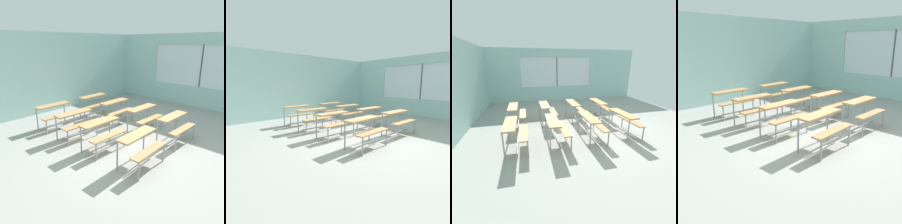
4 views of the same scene
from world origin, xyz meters
TOP-DOWN VIEW (x-y plane):
  - ground at (0.00, 0.00)m, footprint 10.00×9.00m
  - wall_back at (0.00, 4.50)m, footprint 10.00×0.12m
  - wall_right at (5.00, -0.13)m, footprint 0.12×9.00m
  - desk_bench_r0c0 at (-0.45, -0.56)m, footprint 1.12×0.64m
  - desk_bench_r0c1 at (1.19, -0.51)m, footprint 1.11×0.60m
  - desk_bench_r1c0 at (-0.49, 0.60)m, footprint 1.10×0.59m
  - desk_bench_r1c1 at (1.24, 0.56)m, footprint 1.11×0.61m
  - desk_bench_r2c0 at (-0.50, 1.67)m, footprint 1.12×0.62m
  - desk_bench_r2c1 at (1.20, 1.68)m, footprint 1.10×0.60m
  - desk_bench_r3c0 at (-0.49, 2.78)m, footprint 1.11×0.60m
  - desk_bench_r3c1 at (1.22, 2.80)m, footprint 1.10×0.59m

SIDE VIEW (x-z plane):
  - ground at x=0.00m, z-range -0.05..0.00m
  - desk_bench_r0c0 at x=-0.45m, z-range 0.19..0.93m
  - desk_bench_r0c1 at x=1.19m, z-range 0.19..0.93m
  - desk_bench_r1c0 at x=-0.49m, z-range 0.19..0.93m
  - desk_bench_r1c1 at x=1.24m, z-range 0.19..0.93m
  - desk_bench_r2c0 at x=-0.50m, z-range 0.19..0.93m
  - desk_bench_r2c1 at x=1.20m, z-range 0.19..0.93m
  - desk_bench_r3c0 at x=-0.49m, z-range 0.19..0.93m
  - desk_bench_r3c1 at x=1.22m, z-range 0.19..0.93m
  - wall_right at x=5.00m, z-range -0.05..2.95m
  - wall_back at x=0.00m, z-range 0.00..3.00m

